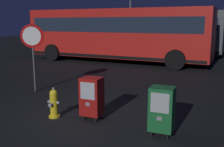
% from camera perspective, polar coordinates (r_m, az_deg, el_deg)
% --- Properties ---
extents(ground_plane, '(60.00, 60.00, 0.00)m').
position_cam_1_polar(ground_plane, '(6.68, -6.48, -9.22)').
color(ground_plane, black).
extents(fire_hydrant, '(0.33, 0.31, 0.75)m').
position_cam_1_polar(fire_hydrant, '(6.67, -12.33, -6.27)').
color(fire_hydrant, yellow).
rests_on(fire_hydrant, ground_plane).
extents(newspaper_box_primary, '(0.48, 0.42, 1.02)m').
position_cam_1_polar(newspaper_box_primary, '(6.34, -4.35, -4.89)').
color(newspaper_box_primary, black).
rests_on(newspaper_box_primary, ground_plane).
extents(newspaper_box_secondary, '(0.48, 0.42, 1.02)m').
position_cam_1_polar(newspaper_box_secondary, '(5.53, 10.60, -7.44)').
color(newspaper_box_secondary, black).
rests_on(newspaper_box_secondary, ground_plane).
extents(stop_sign, '(0.71, 0.31, 2.23)m').
position_cam_1_polar(stop_sign, '(9.12, -16.63, 6.12)').
color(stop_sign, '#4C4F54').
rests_on(stop_sign, ground_plane).
extents(bus_near, '(10.60, 3.13, 3.00)m').
position_cam_1_polar(bus_near, '(15.50, 1.04, 8.77)').
color(bus_near, red).
rests_on(bus_near, ground_plane).
extents(bus_far, '(10.65, 3.35, 3.00)m').
position_cam_1_polar(bus_far, '(19.67, 7.41, 9.14)').
color(bus_far, '#4C5156').
rests_on(bus_far, ground_plane).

